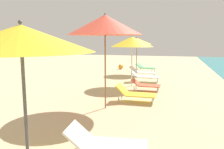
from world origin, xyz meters
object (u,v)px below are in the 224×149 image
(lounger_fifth_shoreside, at_px, (135,93))
(lounger_sixth_inland, at_px, (145,85))
(umbrella_fourth, at_px, (21,39))
(lounger_farthest_shoreside, at_px, (145,67))
(umbrella_farthest, at_px, (137,41))
(lounger_fourth_shoreside, at_px, (105,143))
(beach_ball, at_px, (121,67))
(lounger_farthest_inland, at_px, (142,72))
(umbrella_sixth, at_px, (132,42))
(lounger_sixth_shoreside, at_px, (144,76))
(umbrella_fifth, at_px, (105,25))

(lounger_fifth_shoreside, xyz_separation_m, lounger_sixth_inland, (0.12, 1.90, -0.03))
(umbrella_fourth, relative_size, lounger_farthest_shoreside, 1.74)
(umbrella_farthest, bearing_deg, lounger_fourth_shoreside, -83.36)
(beach_ball, bearing_deg, lounger_sixth_inland, -68.31)
(umbrella_farthest, relative_size, beach_ball, 6.42)
(umbrella_fourth, bearing_deg, lounger_farthest_inland, 89.49)
(lounger_farthest_inland, bearing_deg, lounger_sixth_inland, -76.54)
(lounger_sixth_inland, xyz_separation_m, lounger_farthest_shoreside, (-0.83, 6.23, 0.03))
(umbrella_fourth, relative_size, lounger_sixth_inland, 2.00)
(umbrella_fourth, distance_m, lounger_sixth_inland, 7.50)
(umbrella_sixth, bearing_deg, lounger_sixth_shoreside, 71.03)
(lounger_fifth_shoreside, relative_size, umbrella_sixth, 0.58)
(umbrella_fourth, relative_size, beach_ball, 6.63)
(lounger_fifth_shoreside, distance_m, lounger_sixth_shoreside, 4.08)
(umbrella_fourth, xyz_separation_m, lounger_fourth_shoreside, (0.84, 1.21, -1.99))
(lounger_farthest_shoreside, bearing_deg, lounger_farthest_inland, -74.93)
(umbrella_fifth, distance_m, umbrella_sixth, 3.90)
(lounger_sixth_shoreside, bearing_deg, umbrella_fourth, -98.24)
(lounger_fifth_shoreside, relative_size, umbrella_farthest, 0.59)
(lounger_fifth_shoreside, height_order, umbrella_farthest, umbrella_farthest)
(umbrella_fourth, xyz_separation_m, beach_ball, (-2.04, 14.39, -2.06))
(umbrella_farthest, bearing_deg, beach_ball, 126.35)
(umbrella_fifth, bearing_deg, umbrella_sixth, 88.02)
(lounger_fourth_shoreside, height_order, lounger_sixth_shoreside, lounger_sixth_shoreside)
(lounger_fifth_shoreside, xyz_separation_m, umbrella_farthest, (-1.14, 6.92, 1.84))
(umbrella_fourth, distance_m, lounger_fourth_shoreside, 2.47)
(umbrella_fourth, height_order, lounger_farthest_inland, umbrella_fourth)
(lounger_sixth_inland, distance_m, umbrella_farthest, 5.51)
(lounger_fifth_shoreside, xyz_separation_m, umbrella_sixth, (-0.68, 2.81, 1.84))
(lounger_fourth_shoreside, relative_size, beach_ball, 4.29)
(lounger_fifth_shoreside, relative_size, lounger_farthest_shoreside, 0.99)
(umbrella_fifth, height_order, umbrella_sixth, umbrella_fifth)
(lounger_fifth_shoreside, height_order, umbrella_sixth, umbrella_sixth)
(umbrella_fourth, xyz_separation_m, umbrella_farthest, (-0.44, 12.22, -0.09))
(lounger_sixth_inland, bearing_deg, lounger_fifth_shoreside, -93.33)
(lounger_fourth_shoreside, bearing_deg, lounger_farthest_inland, 87.38)
(lounger_fourth_shoreside, xyz_separation_m, lounger_farthest_inland, (-0.74, 9.93, 0.05))
(lounger_sixth_inland, bearing_deg, beach_ball, 111.97)
(lounger_fifth_shoreside, relative_size, beach_ball, 3.79)
(lounger_sixth_inland, bearing_deg, umbrella_sixth, 131.33)
(lounger_fifth_shoreside, xyz_separation_m, lounger_sixth_shoreside, (-0.24, 4.08, 0.01))
(umbrella_fourth, bearing_deg, umbrella_fifth, 91.46)
(umbrella_fourth, distance_m, beach_ball, 14.68)
(umbrella_farthest, xyz_separation_m, beach_ball, (-1.60, 2.18, -1.97))
(lounger_fifth_shoreside, distance_m, umbrella_sixth, 3.43)
(umbrella_fourth, height_order, lounger_fourth_shoreside, umbrella_fourth)
(lounger_fifth_shoreside, distance_m, lounger_farthest_shoreside, 8.16)
(lounger_fourth_shoreside, relative_size, lounger_fifth_shoreside, 1.13)
(lounger_fourth_shoreside, xyz_separation_m, umbrella_farthest, (-1.28, 11.00, 1.89))
(lounger_sixth_inland, xyz_separation_m, umbrella_farthest, (-1.26, 5.03, 1.88))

